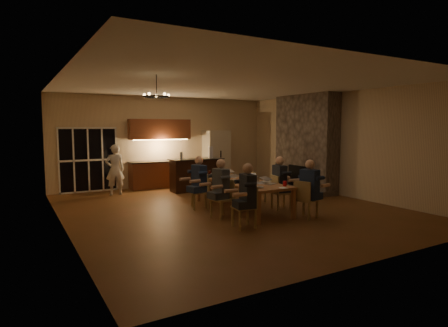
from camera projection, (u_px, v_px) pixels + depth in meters
floor at (229, 208)px, 9.80m from camera, size 9.00×9.00×0.00m
back_wall at (165, 142)px, 13.54m from camera, size 8.00×0.04×3.20m
left_wall at (60, 153)px, 7.65m from camera, size 0.04×9.00×3.20m
right_wall at (340, 144)px, 11.64m from camera, size 0.04×9.00×3.20m
ceiling at (229, 84)px, 9.49m from camera, size 8.00×9.00×0.04m
french_doors at (88, 160)px, 12.21m from camera, size 1.86×0.08×2.10m
fireplace at (306, 143)px, 12.52m from camera, size 0.58×2.50×3.20m
kitchenette at (161, 154)px, 13.16m from camera, size 2.24×0.68×2.40m
refrigerator at (216, 157)px, 14.23m from camera, size 0.90×0.68×2.00m
dining_table at (241, 195)px, 9.68m from camera, size 1.10×3.11×0.75m
bar_island at (196, 175)px, 12.52m from camera, size 1.80×0.72×1.08m
chair_left_near at (244, 207)px, 7.90m from camera, size 0.49×0.49×0.89m
chair_left_mid at (222, 199)px, 8.79m from camera, size 0.51×0.51×0.89m
chair_left_far at (200, 192)px, 9.78m from camera, size 0.55×0.55×0.89m
chair_right_near at (306, 199)px, 8.75m from camera, size 0.55×0.55×0.89m
chair_right_mid at (281, 192)px, 9.70m from camera, size 0.51×0.51×0.89m
chair_right_far at (256, 187)px, 10.59m from camera, size 0.49×0.49×0.89m
person_left_near at (248, 196)px, 7.81m from camera, size 0.69×0.69×1.38m
person_right_near at (309, 189)px, 8.67m from camera, size 0.70×0.70×1.38m
person_left_mid at (221, 188)px, 8.83m from camera, size 0.66×0.66×1.38m
person_right_mid at (279, 183)px, 9.65m from camera, size 0.69×0.69×1.38m
person_left_far at (199, 183)px, 9.72m from camera, size 0.67×0.67×1.38m
standing_person at (115, 170)px, 11.73m from camera, size 0.61×0.42×1.59m
chandelier at (157, 97)px, 7.70m from camera, size 0.55×0.55×0.03m
laptop_a at (257, 182)px, 8.57m from camera, size 0.42×0.41×0.23m
laptop_b at (270, 179)px, 9.06m from camera, size 0.41×0.39×0.23m
laptop_c at (232, 176)px, 9.64m from camera, size 0.33×0.29×0.23m
laptop_d at (252, 176)px, 9.68m from camera, size 0.38×0.36×0.23m
laptop_e at (215, 172)px, 10.46m from camera, size 0.33×0.29×0.23m
laptop_f at (231, 172)px, 10.66m from camera, size 0.38×0.35×0.23m
mug_front at (249, 181)px, 9.16m from camera, size 0.08×0.08×0.10m
mug_mid at (235, 176)px, 10.14m from camera, size 0.08×0.08×0.10m
mug_back at (215, 176)px, 10.08m from camera, size 0.08×0.08×0.10m
redcup_near at (285, 184)px, 8.75m from camera, size 0.09×0.09×0.12m
redcup_mid at (219, 178)px, 9.71m from camera, size 0.09×0.09×0.12m
redcup_far at (217, 172)px, 10.95m from camera, size 0.09×0.09×0.12m
can_silver at (258, 182)px, 9.07m from camera, size 0.06×0.06×0.12m
can_cola at (210, 173)px, 10.79m from camera, size 0.07×0.07×0.12m
can_right at (248, 176)px, 10.13m from camera, size 0.06×0.06×0.12m
plate_near at (266, 182)px, 9.38m from camera, size 0.28×0.28×0.02m
plate_left at (251, 186)px, 8.78m from camera, size 0.23×0.23×0.02m
plate_far at (238, 176)px, 10.47m from camera, size 0.28×0.28×0.02m
notepad at (283, 188)px, 8.45m from camera, size 0.18×0.23×0.01m
bar_bottle at (181, 156)px, 12.18m from camera, size 0.09×0.09×0.24m
bar_blender at (211, 152)px, 12.64m from camera, size 0.14×0.14×0.40m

